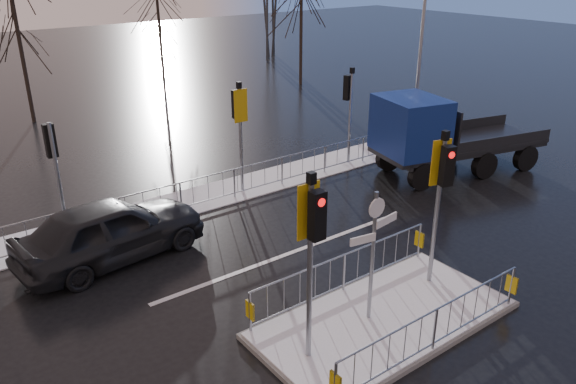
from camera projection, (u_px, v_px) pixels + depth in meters
ground at (384, 322)px, 12.73m from camera, size 120.00×120.00×0.00m
snow_verge at (201, 199)px, 19.05m from camera, size 30.00×2.00×0.04m
lane_markings at (395, 329)px, 12.48m from camera, size 8.00×11.38×0.01m
traffic_island at (384, 307)px, 12.57m from camera, size 6.00×3.04×4.15m
far_kerb_fixtures at (214, 174)px, 18.45m from camera, size 18.00×0.65×3.83m
car_far_lane at (111, 230)px, 15.05m from camera, size 5.28×2.60×1.73m
flatbed_truck at (431, 134)px, 20.47m from camera, size 6.97×3.84×3.06m
tree_far_a at (16, 21)px, 25.93m from camera, size 3.75×3.75×7.08m
tree_far_b at (159, 20)px, 32.06m from camera, size 3.25×3.25×6.14m
street_lamp_right at (423, 40)px, 23.09m from camera, size 1.25×0.18×8.00m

